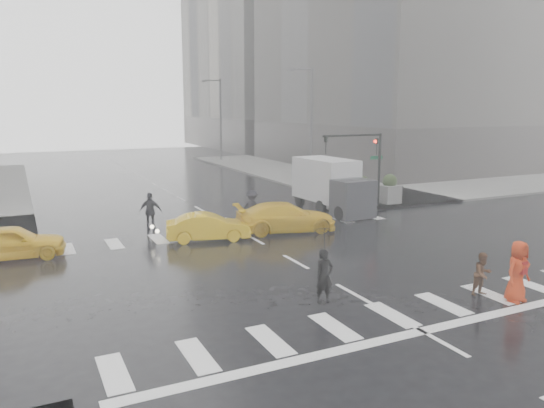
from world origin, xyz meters
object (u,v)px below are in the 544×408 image
pedestrian_orange (518,271)px  box_truck (333,184)px  taxi_front (11,242)px  pedestrian_brown (483,274)px  taxi_mid (208,227)px  traffic_signal_pole (366,155)px

pedestrian_orange → box_truck: bearing=73.6°
taxi_front → box_truck: size_ratio=0.72×
pedestrian_brown → box_truck: size_ratio=0.25×
pedestrian_brown → taxi_mid: pedestrian_brown is taller
traffic_signal_pole → pedestrian_orange: bearing=-107.9°
taxi_mid → box_truck: 9.27m
traffic_signal_pole → box_truck: 2.82m
pedestrian_brown → pedestrian_orange: (0.55, -0.86, 0.27)m
pedestrian_brown → pedestrian_orange: size_ratio=0.73×
traffic_signal_pole → pedestrian_brown: size_ratio=3.15×
pedestrian_brown → traffic_signal_pole: bearing=69.3°
taxi_mid → pedestrian_brown: bearing=-138.2°
taxi_front → pedestrian_orange: bearing=-125.9°
taxi_front → box_truck: 17.01m
taxi_front → box_truck: bearing=-76.8°
box_truck → taxi_front: bearing=-174.4°
taxi_mid → box_truck: box_truck is taller
traffic_signal_pole → taxi_mid: traffic_signal_pole is taller
pedestrian_orange → traffic_signal_pole: bearing=65.2°
pedestrian_brown → taxi_front: pedestrian_brown is taller
pedestrian_orange → taxi_front: (-14.34, 12.13, -0.28)m
pedestrian_brown → pedestrian_orange: pedestrian_orange is taller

